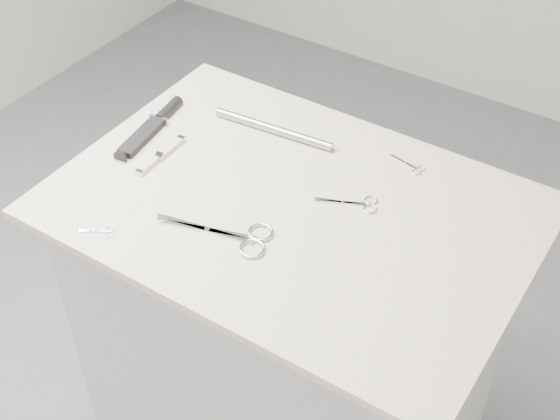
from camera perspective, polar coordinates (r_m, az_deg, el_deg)
The scene contains 10 objects.
plinth at distance 1.99m, azimuth 0.78°, elevation -9.76°, with size 0.90×0.60×0.90m, color #BBBBB9.
display_board at distance 1.65m, azimuth 0.92°, elevation 0.19°, with size 1.00×0.70×0.02m, color beige.
large_shears at distance 1.57m, azimuth -3.04°, elevation -1.95°, with size 0.24×0.12×0.01m.
embroidery_scissors_a at distance 1.65m, azimuth 5.79°, elevation 0.46°, with size 0.13×0.08×0.00m.
embroidery_scissors_b at distance 1.77m, azimuth 9.60°, elevation 3.18°, with size 0.09×0.04×0.00m.
tiny_scissors at distance 1.62m, azimuth -12.94°, elevation -1.52°, with size 0.07×0.06×0.00m.
sheathed_knife at distance 1.88m, azimuth -9.20°, elevation 6.22°, with size 0.07×0.24×0.03m.
pocket_knife_a at distance 1.77m, azimuth -9.50°, elevation 3.35°, with size 0.02×0.08×0.01m.
pocket_knife_b at distance 1.81m, azimuth -8.02°, elevation 4.53°, with size 0.02×0.09×0.01m.
metal_rail at distance 1.84m, azimuth -0.50°, elevation 5.95°, with size 0.02×0.02×0.31m, color #92959A.
Camera 1 is at (0.65, -1.05, 2.01)m, focal length 50.00 mm.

